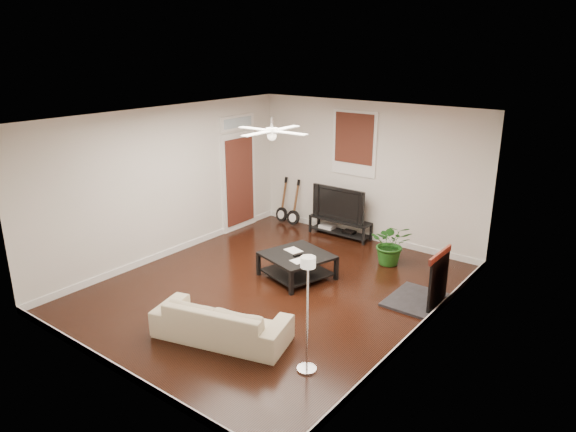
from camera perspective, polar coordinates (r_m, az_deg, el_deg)
name	(u,v)px	position (r m, az deg, el deg)	size (l,w,h in m)	color
room	(273,207)	(8.22, -1.70, 0.97)	(5.01, 6.01, 2.81)	black
brick_accent	(450,222)	(7.89, 17.27, -0.61)	(0.02, 2.20, 2.80)	#973E30
fireplace	(426,276)	(8.31, 14.81, -6.38)	(0.80, 1.10, 0.92)	black
window_back	(354,143)	(10.64, 7.21, 7.85)	(1.00, 0.06, 1.30)	#401B11
door_left	(239,172)	(11.20, -5.36, 4.77)	(0.08, 1.00, 2.50)	white
tv_stand	(340,227)	(11.00, 5.67, -1.25)	(1.35, 0.36, 0.38)	black
tv	(341,203)	(10.86, 5.81, 1.45)	(1.21, 0.16, 0.69)	black
coffee_table	(297,266)	(9.03, 0.98, -5.44)	(1.02, 1.02, 0.43)	black
sofa	(222,320)	(7.29, -7.25, -11.21)	(1.86, 0.73, 0.54)	tan
floor_lamp	(307,315)	(6.35, 2.12, -10.74)	(0.25, 0.25, 1.52)	white
potted_plant	(391,244)	(9.67, 11.17, -2.96)	(0.72, 0.63, 0.80)	#1E5A19
guitar_left	(282,200)	(11.71, -0.70, 1.73)	(0.32, 0.23, 1.03)	black
guitar_right	(293,203)	(11.48, 0.58, 1.39)	(0.32, 0.23, 1.03)	black
ceiling_fan	(272,131)	(7.95, -1.78, 9.26)	(1.24, 1.24, 0.32)	white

